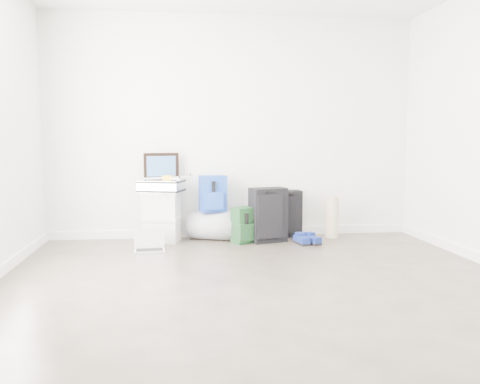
{
  "coord_description": "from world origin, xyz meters",
  "views": [
    {
      "loc": [
        -0.7,
        -3.74,
        1.21
      ],
      "look_at": [
        0.02,
        1.9,
        0.61
      ],
      "focal_mm": 38.0,
      "sensor_mm": 36.0,
      "label": 1
    }
  ],
  "objects": [
    {
      "name": "rolled_rug",
      "position": [
        1.2,
        2.25,
        0.25
      ],
      "size": [
        0.16,
        0.16,
        0.5
      ],
      "primitive_type": "cylinder",
      "color": "tan",
      "rests_on": "ground"
    },
    {
      "name": "large_suitcase",
      "position": [
        0.37,
        2.08,
        0.32
      ],
      "size": [
        0.46,
        0.36,
        0.64
      ],
      "rotation": [
        0.0,
        0.0,
        0.28
      ],
      "color": "black",
      "rests_on": "ground"
    },
    {
      "name": "laptop",
      "position": [
        -0.99,
        1.78,
        0.06
      ],
      "size": [
        0.34,
        0.26,
        0.23
      ],
      "rotation": [
        0.0,
        0.0,
        0.06
      ],
      "color": "silver",
      "rests_on": "ground"
    },
    {
      "name": "painting",
      "position": [
        -0.87,
        2.35,
        0.89
      ],
      "size": [
        0.41,
        0.12,
        0.31
      ],
      "rotation": [
        0.0,
        0.0,
        0.23
      ],
      "color": "black",
      "rests_on": "briefcase"
    },
    {
      "name": "blue_backpack",
      "position": [
        -0.26,
        2.26,
        0.55
      ],
      "size": [
        0.33,
        0.27,
        0.43
      ],
      "rotation": [
        0.0,
        0.0,
        0.15
      ],
      "color": "#184C9C",
      "rests_on": "duffel_bag"
    },
    {
      "name": "shoes",
      "position": [
        0.79,
        1.9,
        0.04
      ],
      "size": [
        0.3,
        0.29,
        0.09
      ],
      "rotation": [
        0.0,
        0.0,
        0.29
      ],
      "color": "black",
      "rests_on": "ground"
    },
    {
      "name": "drone",
      "position": [
        -0.79,
        2.23,
        0.76
      ],
      "size": [
        0.56,
        0.56,
        0.05
      ],
      "rotation": [
        0.0,
        0.0,
        -0.33
      ],
      "color": "gold",
      "rests_on": "briefcase"
    },
    {
      "name": "duffel_bag",
      "position": [
        -0.26,
        2.29,
        0.17
      ],
      "size": [
        0.65,
        0.53,
        0.34
      ],
      "primitive_type": "cylinder",
      "rotation": [
        0.0,
        1.57,
        -0.39
      ],
      "color": "#93959B",
      "rests_on": "ground"
    },
    {
      "name": "ground",
      "position": [
        0.0,
        0.0,
        0.0
      ],
      "size": [
        5.0,
        5.0,
        0.0
      ],
      "primitive_type": "plane",
      "color": "#362D27",
      "rests_on": "ground"
    },
    {
      "name": "room_envelope",
      "position": [
        0.0,
        0.02,
        1.72
      ],
      "size": [
        4.52,
        5.02,
        2.71
      ],
      "color": "white",
      "rests_on": "ground"
    },
    {
      "name": "green_backpack",
      "position": [
        0.1,
        2.05,
        0.2
      ],
      "size": [
        0.35,
        0.33,
        0.42
      ],
      "rotation": [
        0.0,
        0.0,
        0.52
      ],
      "color": "#133417",
      "rests_on": "ground"
    },
    {
      "name": "briefcase",
      "position": [
        -0.87,
        2.25,
        0.66
      ],
      "size": [
        0.57,
        0.49,
        0.14
      ],
      "primitive_type": "cube",
      "rotation": [
        0.0,
        0.0,
        -0.32
      ],
      "color": "#B2B2B7",
      "rests_on": "boxes_stack"
    },
    {
      "name": "boxes_stack",
      "position": [
        -0.87,
        2.25,
        0.3
      ],
      "size": [
        0.48,
        0.43,
        0.59
      ],
      "rotation": [
        0.0,
        0.0,
        -0.24
      ],
      "color": "silver",
      "rests_on": "ground"
    },
    {
      "name": "carry_on",
      "position": [
        0.65,
        2.37,
        0.29
      ],
      "size": [
        0.39,
        0.27,
        0.58
      ],
      "rotation": [
        0.0,
        0.0,
        0.1
      ],
      "color": "black",
      "rests_on": "ground"
    }
  ]
}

